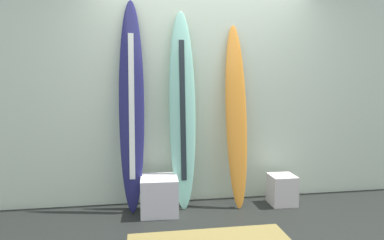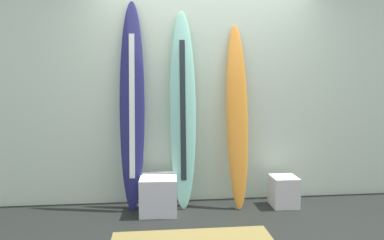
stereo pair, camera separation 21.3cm
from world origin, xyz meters
The scene contains 6 objects.
wall_back centered at (0.00, 1.30, 1.40)m, with size 7.20×0.20×2.80m, color silver.
surfboard_navy centered at (-0.82, 1.02, 1.13)m, with size 0.28×0.35×2.29m.
surfboard_seafoam centered at (-0.27, 1.02, 1.09)m, with size 0.30×0.31×2.19m.
surfboard_sunset centered at (0.34, 0.99, 1.01)m, with size 0.25×0.40×2.05m.
display_block_left centered at (-0.55, 0.84, 0.20)m, with size 0.41×0.41×0.40m.
display_block_center centered at (0.87, 0.89, 0.17)m, with size 0.29×0.29×0.34m.
Camera 2 is at (-0.55, -2.73, 1.40)m, focal length 31.94 mm.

